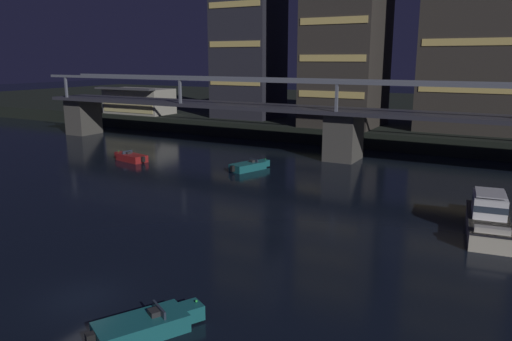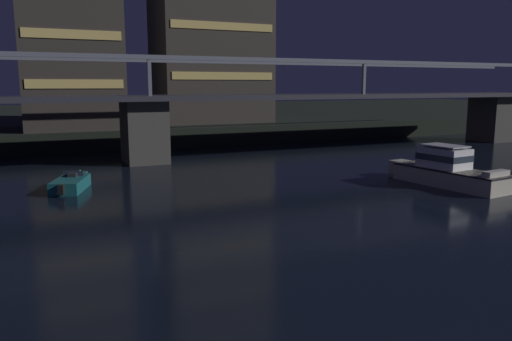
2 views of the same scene
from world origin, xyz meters
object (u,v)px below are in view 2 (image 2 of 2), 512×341
(river_bridge, at_px, (144,112))
(cabin_cruiser_near_left, at_px, (446,170))
(tower_west_tall, at_px, (67,15))
(speedboat_mid_left, at_px, (71,184))
(tower_central, at_px, (210,5))

(river_bridge, distance_m, cabin_cruiser_near_left, 25.86)
(river_bridge, xyz_separation_m, tower_west_tall, (-4.93, 14.58, 9.91))
(cabin_cruiser_near_left, distance_m, speedboat_mid_left, 25.75)
(river_bridge, bearing_deg, tower_central, 54.33)
(river_bridge, relative_size, tower_west_tall, 3.74)
(river_bridge, relative_size, tower_central, 3.12)
(tower_west_tall, relative_size, tower_central, 0.84)
(cabin_cruiser_near_left, bearing_deg, speedboat_mid_left, 159.44)
(river_bridge, height_order, speedboat_mid_left, river_bridge)
(tower_west_tall, xyz_separation_m, tower_central, (17.21, 2.54, 2.43))
(tower_central, bearing_deg, tower_west_tall, -171.62)
(tower_west_tall, distance_m, cabin_cruiser_near_left, 42.41)
(tower_west_tall, relative_size, speedboat_mid_left, 4.82)
(river_bridge, height_order, tower_central, tower_central)
(tower_central, relative_size, speedboat_mid_left, 5.77)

